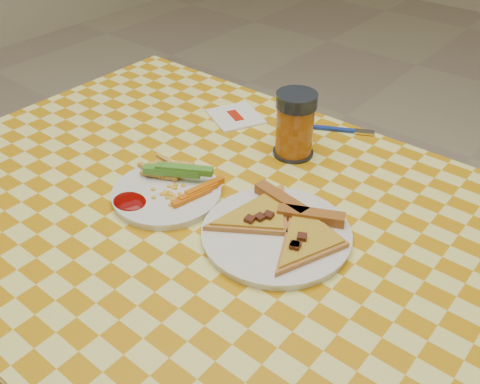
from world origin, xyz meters
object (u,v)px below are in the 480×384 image
(plate_right, at_px, (276,235))
(drink_glass, at_px, (295,125))
(plate_left, at_px, (167,194))
(table, at_px, (221,243))

(plate_right, height_order, drink_glass, drink_glass)
(drink_glass, bearing_deg, plate_left, -109.02)
(drink_glass, bearing_deg, plate_right, -61.33)
(table, height_order, plate_left, plate_left)
(plate_right, xyz_separation_m, drink_glass, (-0.13, 0.24, 0.06))
(table, distance_m, plate_left, 0.14)
(table, bearing_deg, plate_left, -165.34)
(table, distance_m, plate_right, 0.14)
(plate_right, bearing_deg, table, -176.39)
(table, xyz_separation_m, plate_right, (0.12, 0.01, 0.08))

